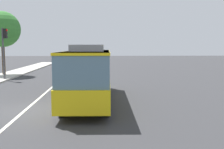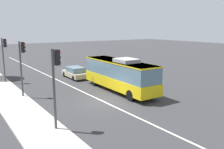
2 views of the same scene
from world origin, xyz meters
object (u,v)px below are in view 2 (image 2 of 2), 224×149
sedan_beige (75,72)px  traffic_light_mid_block (56,75)px  traffic_light_near_corner (4,53)px  traffic_light_far_corner (22,59)px  transit_bus (119,74)px

sedan_beige → traffic_light_mid_block: traffic_light_mid_block is taller
traffic_light_near_corner → traffic_light_far_corner: bearing=-84.5°
traffic_light_near_corner → traffic_light_mid_block: bearing=-85.9°
traffic_light_near_corner → transit_bus: bearing=-45.5°
traffic_light_near_corner → traffic_light_far_corner: (-7.22, -0.15, 0.00)m
traffic_light_near_corner → traffic_light_mid_block: same height
sedan_beige → transit_bus: bearing=-171.7°
sedan_beige → traffic_light_mid_block: size_ratio=0.87×
traffic_light_far_corner → traffic_light_mid_block: bearing=-86.1°
traffic_light_near_corner → traffic_light_far_corner: size_ratio=1.00×
traffic_light_mid_block → traffic_light_far_corner: bearing=85.5°
sedan_beige → traffic_light_far_corner: (-5.10, 7.66, 2.84)m
transit_bus → traffic_light_mid_block: bearing=123.6°
transit_bus → traffic_light_far_corner: traffic_light_far_corner is taller
transit_bus → traffic_light_far_corner: 9.39m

